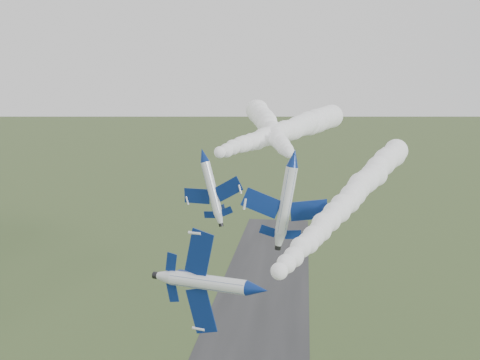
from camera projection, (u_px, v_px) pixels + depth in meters
The scene contains 6 objects.
jet_lead at pixel (257, 290), 49.22m from camera, with size 6.23×12.20×10.30m.
smoke_trail_jet_lead at pixel (357, 191), 82.15m from camera, with size 4.84×68.98×4.84m, color white, non-canonical shape.
jet_pair_left at pixel (203, 155), 75.97m from camera, with size 9.38×11.25×3.57m.
smoke_trail_jet_pair_left at pixel (290, 129), 105.75m from camera, with size 5.67×63.54×5.67m, color white, non-canonical shape.
jet_pair_right at pixel (294, 158), 73.17m from camera, with size 12.10×14.47×3.86m.
smoke_trail_jet_pair_right at pixel (268, 125), 109.55m from camera, with size 5.38×67.10×5.38m, color white, non-canonical shape.
Camera 1 is at (10.19, -53.23, 53.43)m, focal length 40.00 mm.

